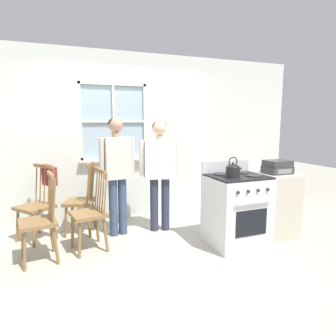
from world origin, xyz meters
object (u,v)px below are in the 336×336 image
(chair_center_cluster, at_px, (40,222))
(person_elderly_left, at_px, (117,166))
(kettle, at_px, (233,170))
(stereo, at_px, (277,167))
(potted_plant, at_px, (126,152))
(chair_by_window, at_px, (36,207))
(chair_near_wall, at_px, (90,214))
(chair_near_stove, at_px, (81,202))
(person_teen_center, at_px, (160,165))
(stove, at_px, (236,209))
(side_counter, at_px, (274,205))
(handbag, at_px, (49,176))

(chair_center_cluster, xyz_separation_m, person_elderly_left, (1.01, 0.48, 0.53))
(chair_center_cluster, bearing_deg, kettle, 69.01)
(kettle, bearing_deg, stereo, 11.69)
(potted_plant, bearing_deg, person_elderly_left, -114.06)
(chair_by_window, relative_size, chair_center_cluster, 1.00)
(person_elderly_left, bearing_deg, chair_near_wall, -145.47)
(chair_by_window, height_order, chair_near_wall, same)
(kettle, xyz_separation_m, stereo, (0.83, 0.17, -0.04))
(chair_near_stove, relative_size, person_teen_center, 0.64)
(chair_near_wall, height_order, stove, stove)
(person_elderly_left, bearing_deg, side_counter, -28.52)
(chair_by_window, bearing_deg, handbag, 90.00)
(chair_near_stove, xyz_separation_m, person_teen_center, (1.09, -0.31, 0.52))
(potted_plant, height_order, stereo, potted_plant)
(chair_by_window, relative_size, side_counter, 1.14)
(side_counter, bearing_deg, chair_by_window, 161.23)
(person_elderly_left, relative_size, stereo, 4.88)
(handbag, distance_m, stereo, 3.16)
(stove, height_order, handbag, stove)
(chair_by_window, xyz_separation_m, side_counter, (3.10, -1.05, -0.02))
(potted_plant, xyz_separation_m, handbag, (-1.18, -0.32, -0.25))
(chair_by_window, distance_m, kettle, 2.65)
(chair_near_wall, distance_m, side_counter, 2.51)
(person_teen_center, bearing_deg, stereo, -17.17)
(chair_near_stove, xyz_separation_m, person_elderly_left, (0.48, -0.26, 0.53))
(chair_near_stove, xyz_separation_m, handbag, (-0.40, 0.09, 0.39))
(chair_near_stove, bearing_deg, stereo, 84.67)
(person_teen_center, distance_m, stove, 1.25)
(person_elderly_left, distance_m, potted_plant, 0.75)
(chair_by_window, relative_size, chair_near_stove, 1.00)
(chair_near_wall, bearing_deg, handbag, -157.18)
(person_teen_center, bearing_deg, chair_center_cluster, -152.60)
(handbag, bearing_deg, stove, -29.26)
(chair_center_cluster, bearing_deg, side_counter, 76.34)
(chair_near_wall, xyz_separation_m, side_counter, (2.47, -0.47, -0.02))
(person_teen_center, distance_m, stereo, 1.64)
(chair_near_stove, bearing_deg, chair_near_wall, 23.14)
(chair_near_wall, xyz_separation_m, person_elderly_left, (0.43, 0.37, 0.53))
(chair_by_window, distance_m, person_teen_center, 1.78)
(chair_near_stove, height_order, stereo, stereo)
(handbag, bearing_deg, stereo, -22.64)
(chair_near_stove, bearing_deg, chair_center_cluster, -16.64)
(kettle, bearing_deg, side_counter, 13.05)
(stereo, bearing_deg, chair_near_wall, 168.68)
(stove, bearing_deg, chair_near_wall, 163.42)
(stove, height_order, kettle, kettle)
(chair_center_cluster, relative_size, potted_plant, 2.83)
(chair_by_window, relative_size, person_elderly_left, 0.62)
(chair_center_cluster, distance_m, handbag, 0.93)
(person_elderly_left, distance_m, stove, 1.72)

